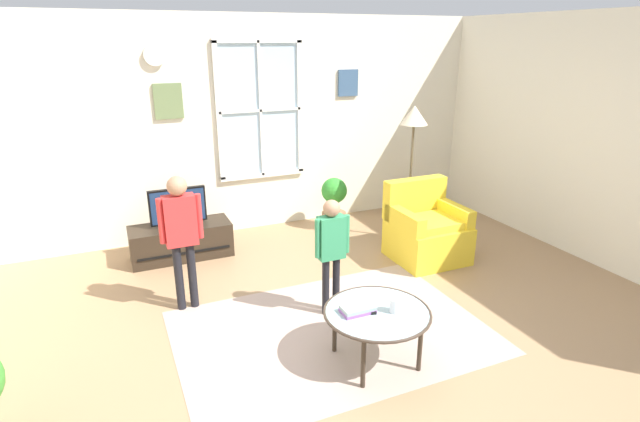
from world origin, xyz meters
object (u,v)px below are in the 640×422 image
at_px(television, 178,206).
at_px(potted_plant_by_window, 334,202).
at_px(tv_stand, 181,241).
at_px(cup, 395,305).
at_px(coffee_table, 377,314).
at_px(armchair, 426,231).
at_px(floor_lamp, 413,129).
at_px(person_red_shirt, 181,228).
at_px(book_stack, 358,309).
at_px(person_green_shirt, 331,244).
at_px(remote_near_books, 372,309).

relative_size(television, potted_plant_by_window, 0.91).
distance_m(tv_stand, cup, 2.92).
relative_size(television, coffee_table, 0.75).
height_order(armchair, floor_lamp, floor_lamp).
distance_m(coffee_table, potted_plant_by_window, 2.88).
bearing_deg(television, person_red_shirt, -96.45).
height_order(book_stack, floor_lamp, floor_lamp).
bearing_deg(potted_plant_by_window, television, -176.08).
bearing_deg(armchair, person_green_shirt, -155.67).
bearing_deg(cup, tv_stand, 114.01).
height_order(tv_stand, remote_near_books, remote_near_books).
height_order(book_stack, person_red_shirt, person_red_shirt).
bearing_deg(remote_near_books, potted_plant_by_window, 70.53).
xyz_separation_m(armchair, person_red_shirt, (-2.67, -0.05, 0.47)).
bearing_deg(armchair, person_red_shirt, -178.83).
relative_size(armchair, cup, 7.97).
bearing_deg(coffee_table, person_green_shirt, 91.11).
relative_size(remote_near_books, floor_lamp, 0.08).
height_order(tv_stand, person_green_shirt, person_green_shirt).
height_order(person_green_shirt, person_red_shirt, person_red_shirt).
distance_m(remote_near_books, potted_plant_by_window, 2.86).
bearing_deg(cup, book_stack, 157.04).
distance_m(television, person_green_shirt, 2.09).
height_order(cup, potted_plant_by_window, potted_plant_by_window).
xyz_separation_m(coffee_table, potted_plant_by_window, (0.93, 2.73, -0.05)).
xyz_separation_m(television, person_red_shirt, (-0.13, -1.18, 0.18)).
bearing_deg(person_red_shirt, cup, -48.18).
bearing_deg(person_red_shirt, tv_stand, 83.57).
distance_m(coffee_table, cup, 0.16).
height_order(coffee_table, cup, cup).
relative_size(coffee_table, person_green_shirt, 0.76).
xyz_separation_m(television, coffee_table, (1.06, -2.59, -0.20)).
xyz_separation_m(tv_stand, potted_plant_by_window, (1.99, 0.13, 0.17)).
height_order(tv_stand, armchair, armchair).
distance_m(book_stack, floor_lamp, 2.80).
height_order(remote_near_books, person_green_shirt, person_green_shirt).
xyz_separation_m(armchair, cup, (-1.36, -1.53, 0.16)).
distance_m(television, book_stack, 2.71).
xyz_separation_m(book_stack, potted_plant_by_window, (1.06, 2.68, -0.10)).
distance_m(remote_near_books, person_green_shirt, 0.79).
xyz_separation_m(potted_plant_by_window, floor_lamp, (0.69, -0.70, 1.02)).
height_order(tv_stand, book_stack, book_stack).
height_order(person_green_shirt, floor_lamp, floor_lamp).
distance_m(armchair, potted_plant_by_window, 1.38).
relative_size(tv_stand, armchair, 1.28).
height_order(armchair, person_red_shirt, person_red_shirt).
bearing_deg(television, floor_lamp, -11.85).
relative_size(tv_stand, person_red_shirt, 0.88).
distance_m(cup, remote_near_books, 0.18).
distance_m(armchair, remote_near_books, 2.08).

